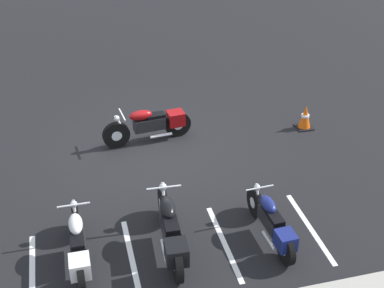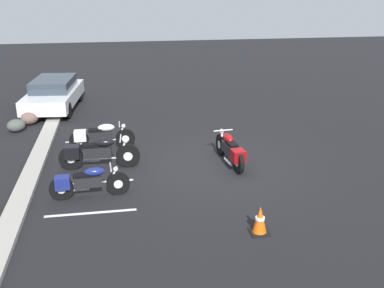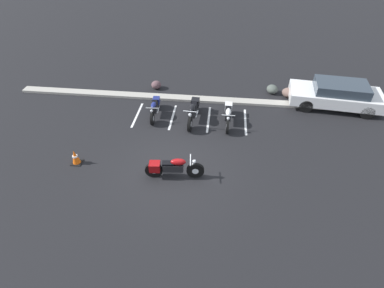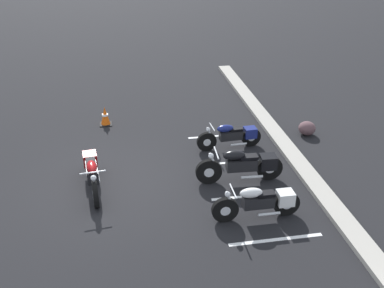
# 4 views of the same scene
# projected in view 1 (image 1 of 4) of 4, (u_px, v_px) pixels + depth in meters

# --- Properties ---
(ground) EXTENTS (60.00, 60.00, 0.00)m
(ground) POSITION_uv_depth(u_px,v_px,m) (155.00, 148.00, 12.62)
(ground) COLOR black
(motorcycle_maroon_featured) EXTENTS (2.17, 0.63, 0.85)m
(motorcycle_maroon_featured) POSITION_uv_depth(u_px,v_px,m) (152.00, 124.00, 12.70)
(motorcycle_maroon_featured) COLOR black
(motorcycle_maroon_featured) RESTS_ON ground
(parked_bike_0) EXTENTS (0.55, 1.96, 0.77)m
(parked_bike_0) POSITION_uv_depth(u_px,v_px,m) (272.00, 223.00, 9.69)
(parked_bike_0) COLOR black
(parked_bike_0) RESTS_ON ground
(parked_bike_1) EXTENTS (0.64, 2.29, 0.90)m
(parked_bike_1) POSITION_uv_depth(u_px,v_px,m) (170.00, 230.00, 9.42)
(parked_bike_1) COLOR black
(parked_bike_1) RESTS_ON ground
(parked_bike_2) EXTENTS (0.58, 2.07, 0.82)m
(parked_bike_2) POSITION_uv_depth(u_px,v_px,m) (78.00, 245.00, 9.16)
(parked_bike_2) COLOR black
(parked_bike_2) RESTS_ON ground
(traffic_cone) EXTENTS (0.40, 0.40, 0.62)m
(traffic_cone) POSITION_uv_depth(u_px,v_px,m) (305.00, 117.00, 13.31)
(traffic_cone) COLOR black
(traffic_cone) RESTS_ON ground
(stall_line_0) EXTENTS (0.10, 2.10, 0.00)m
(stall_line_0) POSITION_uv_depth(u_px,v_px,m) (310.00, 228.00, 10.20)
(stall_line_0) COLOR white
(stall_line_0) RESTS_ON ground
(stall_line_1) EXTENTS (0.10, 2.10, 0.00)m
(stall_line_1) POSITION_uv_depth(u_px,v_px,m) (224.00, 243.00, 9.84)
(stall_line_1) COLOR white
(stall_line_1) RESTS_ON ground
(stall_line_2) EXTENTS (0.10, 2.10, 0.00)m
(stall_line_2) POSITION_uv_depth(u_px,v_px,m) (132.00, 259.00, 9.48)
(stall_line_2) COLOR white
(stall_line_2) RESTS_ON ground
(stall_line_3) EXTENTS (0.10, 2.10, 0.00)m
(stall_line_3) POSITION_uv_depth(u_px,v_px,m) (32.00, 276.00, 9.12)
(stall_line_3) COLOR white
(stall_line_3) RESTS_ON ground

